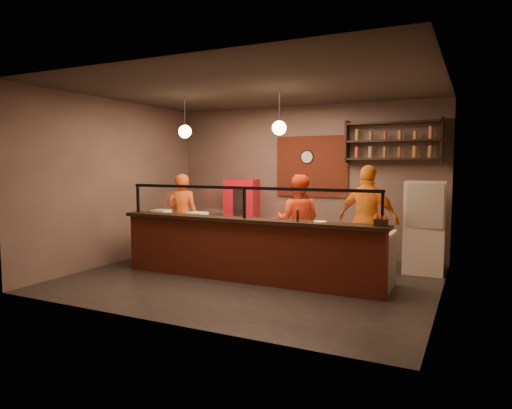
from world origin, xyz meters
The scene contains 29 objects.
floor centered at (0.00, 0.00, 0.00)m, with size 6.00×6.00×0.00m, color black.
ceiling centered at (0.00, 0.00, 3.20)m, with size 6.00×6.00×0.00m, color #37312B.
wall_back centered at (0.00, 2.50, 1.60)m, with size 6.00×6.00×0.00m, color #6A574E.
wall_left centered at (-3.00, 0.00, 1.60)m, with size 5.00×5.00×0.00m, color #6A574E.
wall_right centered at (3.00, 0.00, 1.60)m, with size 5.00×5.00×0.00m, color #6A574E.
wall_front centered at (0.00, -2.50, 1.60)m, with size 6.00×6.00×0.00m, color #6A574E.
brick_patch centered at (0.20, 2.47, 1.90)m, with size 1.60×0.04×1.30m, color maroon.
service_counter centered at (0.00, -0.30, 0.50)m, with size 4.60×0.25×1.00m, color maroon.
counter_ledge centered at (0.00, -0.30, 1.03)m, with size 4.70×0.37×0.06m, color black.
worktop_cabinet centered at (0.00, 0.20, 0.42)m, with size 4.60×0.75×0.85m, color gray.
worktop centered at (0.00, 0.20, 0.88)m, with size 4.60×0.75×0.05m, color silver.
sneeze_guard centered at (0.00, -0.30, 1.37)m, with size 4.50×0.05×0.52m.
wall_shelving centered at (1.90, 2.32, 2.40)m, with size 1.84×0.28×0.85m.
wall_clock centered at (0.10, 2.46, 2.10)m, with size 0.30×0.30×0.04m, color black.
pendant_left centered at (-1.50, 0.20, 2.55)m, with size 0.24×0.24×0.77m.
pendant_right centered at (0.40, 0.20, 2.55)m, with size 0.24×0.24×0.77m.
cook_left centered at (-2.05, 0.86, 0.88)m, with size 0.64×0.42×1.76m, color #D74E14.
cook_mid centered at (0.39, 1.15, 0.88)m, with size 0.85×0.66×1.76m, color red.
cook_right centered at (1.69, 1.23, 0.97)m, with size 1.13×0.47×1.93m, color orange.
fridge centered at (2.60, 1.67, 0.82)m, with size 0.69×0.64×1.64m, color beige.
red_cooler centered at (-1.34, 2.15, 0.80)m, with size 0.69×0.63×1.60m, color red.
pizza_dough centered at (0.01, 0.33, 0.91)m, with size 0.56×0.56×0.01m, color beige.
prep_tub_a centered at (-2.15, 0.29, 0.98)m, with size 0.31×0.25×0.16m, color silver.
prep_tub_b centered at (-1.22, 0.16, 0.98)m, with size 0.33×0.26×0.16m, color white.
prep_tub_c centered at (-1.22, -0.07, 0.97)m, with size 0.28×0.22×0.14m, color silver.
rolling_pin centered at (-1.44, 0.24, 0.93)m, with size 0.06×0.06×0.33m, color gold.
condiment_caddy centered at (2.20, -0.27, 1.11)m, with size 0.19×0.14×0.10m, color black.
pepper_mill centered at (0.94, -0.32, 1.15)m, with size 0.04×0.04×0.18m, color black.
small_plate centered at (1.28, -0.24, 1.07)m, with size 0.20×0.20×0.01m, color white.
Camera 1 is at (3.42, -6.90, 1.94)m, focal length 32.00 mm.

